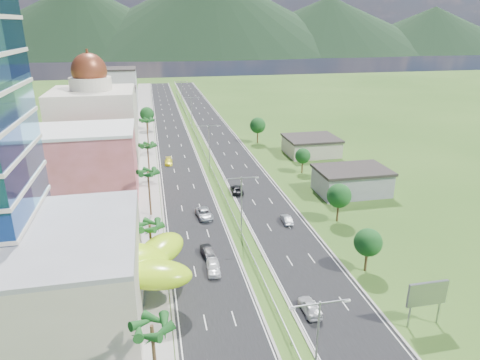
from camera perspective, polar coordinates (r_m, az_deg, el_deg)
ground at (r=67.72m, az=1.98°, el=-11.23°), size 500.00×500.00×0.00m
road_left at (r=150.40m, az=-9.08°, el=6.36°), size 11.00×260.00×0.04m
road_right at (r=151.80m, az=-3.39°, el=6.70°), size 11.00×260.00×0.04m
sidewalk_left at (r=150.27m, az=-12.72°, el=6.12°), size 7.00×260.00×0.12m
median_guardrail at (r=133.40m, az=-5.41°, el=5.02°), size 0.10×216.06×0.76m
streetlight_median_a at (r=44.47m, az=10.27°, el=-20.11°), size 6.04×0.25×11.00m
streetlight_median_b at (r=73.33m, az=0.18°, el=-2.72°), size 6.04×0.25×11.00m
streetlight_median_c at (r=110.73m, az=-4.16°, el=5.19°), size 6.04×0.25×11.00m
streetlight_median_d at (r=154.37m, az=-6.52°, el=9.39°), size 6.04×0.25×11.00m
streetlight_median_e at (r=198.62m, az=-7.85°, el=11.73°), size 6.04×0.25×11.00m
mall_podium at (r=60.91m, az=-27.76°, el=-11.67°), size 30.00×24.00×11.00m
lime_canopy at (r=60.50m, az=-16.06°, el=-10.74°), size 18.00×15.00×7.40m
pink_shophouse at (r=93.36m, az=-19.86°, el=1.63°), size 20.00×15.00×15.00m
domed_building at (r=114.44m, az=-18.71°, el=7.04°), size 20.00×20.00×28.70m
midrise_grey at (r=139.35m, az=-17.11°, el=8.00°), size 16.00×15.00×16.00m
midrise_beige at (r=161.17m, az=-16.48°, el=9.07°), size 16.00×15.00×13.00m
midrise_white at (r=183.40m, az=-16.10°, el=11.16°), size 16.00×15.00×18.00m
billboard at (r=58.05m, az=23.68°, el=-13.86°), size 5.20×0.35×6.20m
shed_near at (r=97.06m, az=14.65°, el=-0.25°), size 15.00×10.00×5.00m
shed_far at (r=124.00m, az=9.46°, el=4.42°), size 14.00×12.00×4.40m
palm_tree_a at (r=43.63m, az=-11.66°, el=-18.97°), size 3.60×3.60×9.10m
palm_tree_b at (r=64.56m, az=-11.95°, el=-6.22°), size 3.60×3.60×8.10m
palm_tree_c at (r=82.53m, az=-12.18°, el=0.77°), size 3.60×3.60×9.60m
palm_tree_d at (r=104.80m, az=-12.24°, el=4.36°), size 3.60×3.60×8.60m
palm_tree_e at (r=128.91m, az=-12.34°, el=7.63°), size 3.60×3.60×9.40m
leafy_tree_lfar at (r=153.95m, az=-12.31°, el=8.59°), size 4.90×4.90×8.05m
leafy_tree_ra at (r=66.67m, az=16.71°, el=-7.98°), size 4.20×4.20×6.90m
leafy_tree_rb at (r=81.46m, az=13.07°, el=-2.06°), size 4.55×4.55×7.47m
leafy_tree_rc at (r=107.18m, az=8.37°, el=3.19°), size 3.85×3.85×6.33m
leafy_tree_rd at (r=133.44m, az=2.37°, el=7.29°), size 4.90×4.90×8.05m
mountain_ridge at (r=512.67m, az=-3.69°, el=16.18°), size 860.00×140.00×90.00m
car_white_near_left at (r=65.61m, az=-3.57°, el=-11.51°), size 2.24×4.92×1.64m
car_dark_left at (r=69.84m, az=-4.35°, el=-9.51°), size 2.12×4.53×1.44m
car_silver_mid_left at (r=82.80m, az=-4.79°, el=-4.49°), size 3.24×5.96×1.58m
car_yellow_far_left at (r=115.27m, az=-9.50°, el=2.45°), size 2.24×4.95×1.41m
car_white_near_right at (r=58.28m, az=9.29°, el=-16.32°), size 1.99×4.87×1.65m
car_silver_right at (r=80.95m, az=6.23°, el=-5.21°), size 1.66×4.30×1.40m
car_dark_far_right at (r=94.44m, az=-0.44°, el=-1.25°), size 2.83×5.57×1.51m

